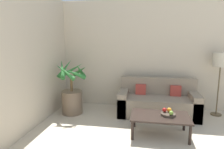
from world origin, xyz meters
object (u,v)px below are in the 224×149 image
(floor_lamp, at_px, (221,62))
(apple_green, at_px, (171,113))
(orange_fruit, at_px, (169,110))
(apple_red, at_px, (164,110))
(potted_palm, at_px, (72,95))
(sofa_loveseat, at_px, (158,103))
(coffee_table, at_px, (160,118))
(fruit_bowl, at_px, (168,114))

(floor_lamp, height_order, apple_green, floor_lamp)
(orange_fruit, bearing_deg, floor_lamp, 43.61)
(apple_red, bearing_deg, orange_fruit, 7.94)
(potted_palm, relative_size, sofa_loveseat, 0.73)
(sofa_loveseat, relative_size, floor_lamp, 1.23)
(sofa_loveseat, height_order, apple_green, sofa_loveseat)
(potted_palm, bearing_deg, apple_red, -18.33)
(floor_lamp, relative_size, apple_red, 18.31)
(coffee_table, bearing_deg, fruit_bowl, 13.91)
(coffee_table, bearing_deg, orange_fruit, 30.97)
(floor_lamp, distance_m, orange_fruit, 1.82)
(sofa_loveseat, relative_size, coffee_table, 1.70)
(coffee_table, distance_m, orange_fruit, 0.23)
(coffee_table, height_order, fruit_bowl, fruit_bowl)
(sofa_loveseat, bearing_deg, potted_palm, -173.29)
(fruit_bowl, relative_size, apple_green, 3.45)
(potted_palm, height_order, fruit_bowl, potted_palm)
(potted_palm, xyz_separation_m, orange_fruit, (2.15, -0.67, 0.01))
(apple_red, relative_size, apple_green, 1.03)
(apple_red, bearing_deg, fruit_bowl, -41.35)
(potted_palm, height_order, coffee_table, potted_palm)
(orange_fruit, bearing_deg, apple_red, -172.06)
(floor_lamp, xyz_separation_m, coffee_table, (-1.36, -1.23, -0.90))
(potted_palm, height_order, apple_red, potted_palm)
(coffee_table, relative_size, orange_fruit, 12.64)
(fruit_bowl, relative_size, orange_fruit, 3.19)
(coffee_table, bearing_deg, floor_lamp, 42.27)
(floor_lamp, bearing_deg, coffee_table, -137.73)
(potted_palm, xyz_separation_m, apple_green, (2.16, -0.81, 0.00))
(sofa_loveseat, relative_size, apple_red, 22.55)
(fruit_bowl, bearing_deg, coffee_table, -166.09)
(potted_palm, distance_m, fruit_bowl, 2.24)
(potted_palm, relative_size, apple_green, 16.83)
(floor_lamp, height_order, coffee_table, floor_lamp)
(apple_red, height_order, orange_fruit, orange_fruit)
(fruit_bowl, height_order, orange_fruit, orange_fruit)
(orange_fruit, bearing_deg, coffee_table, -149.03)
(fruit_bowl, bearing_deg, floor_lamp, 44.61)
(apple_green, bearing_deg, potted_palm, 159.41)
(apple_green, xyz_separation_m, orange_fruit, (-0.02, 0.14, 0.00))
(coffee_table, bearing_deg, sofa_loveseat, 89.38)
(potted_palm, distance_m, floor_lamp, 3.46)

